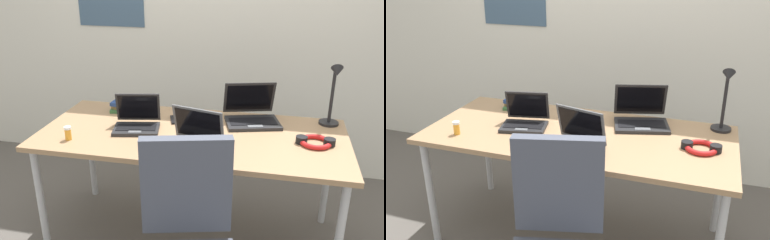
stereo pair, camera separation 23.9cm
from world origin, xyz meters
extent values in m
plane|color=#56514C|center=(0.00, 0.00, 0.00)|extent=(12.00, 12.00, 0.00)
cube|color=silver|center=(0.00, 1.10, 1.30)|extent=(6.00, 0.12, 2.60)
cube|color=#9E7A56|center=(0.00, 0.00, 0.72)|extent=(1.80, 0.80, 0.03)
cylinder|color=#B2B5BA|center=(-0.84, -0.34, 0.35)|extent=(0.04, 0.04, 0.71)
cylinder|color=#B2B5BA|center=(-0.84, 0.34, 0.35)|extent=(0.04, 0.04, 0.71)
cylinder|color=#B2B5BA|center=(0.84, 0.34, 0.35)|extent=(0.04, 0.04, 0.71)
cylinder|color=black|center=(0.80, 0.31, 0.75)|extent=(0.12, 0.12, 0.02)
cylinder|color=black|center=(0.80, 0.31, 0.93)|extent=(0.02, 0.02, 0.34)
cylinder|color=black|center=(0.80, 0.27, 1.10)|extent=(0.01, 0.08, 0.01)
cone|color=black|center=(0.80, 0.23, 1.10)|extent=(0.07, 0.09, 0.09)
cube|color=#232326|center=(-0.33, -0.04, 0.75)|extent=(0.30, 0.23, 0.02)
cube|color=black|center=(-0.33, -0.04, 0.76)|extent=(0.25, 0.15, 0.00)
cube|color=#595B60|center=(-0.32, -0.10, 0.76)|extent=(0.08, 0.05, 0.00)
cube|color=#232326|center=(-0.35, 0.06, 0.85)|extent=(0.27, 0.10, 0.18)
cube|color=black|center=(-0.35, 0.06, 0.85)|extent=(0.24, 0.08, 0.15)
cube|color=#232326|center=(0.34, 0.20, 0.75)|extent=(0.37, 0.30, 0.02)
cube|color=black|center=(0.34, 0.20, 0.76)|extent=(0.31, 0.20, 0.00)
cube|color=#595B60|center=(0.36, 0.13, 0.76)|extent=(0.10, 0.07, 0.00)
cube|color=#232326|center=(0.30, 0.34, 0.87)|extent=(0.33, 0.16, 0.22)
cube|color=black|center=(0.30, 0.34, 0.87)|extent=(0.30, 0.14, 0.18)
cube|color=#515459|center=(0.04, -0.27, 0.75)|extent=(0.34, 0.27, 0.02)
cube|color=black|center=(0.04, -0.27, 0.76)|extent=(0.28, 0.17, 0.00)
cube|color=#595B60|center=(0.02, -0.34, 0.76)|extent=(0.09, 0.06, 0.00)
cube|color=#515459|center=(0.07, -0.15, 0.86)|extent=(0.30, 0.13, 0.20)
cube|color=black|center=(0.07, -0.16, 0.86)|extent=(0.27, 0.11, 0.17)
ellipsoid|color=black|center=(0.10, 0.06, 0.76)|extent=(0.10, 0.11, 0.03)
cube|color=black|center=(-0.14, 0.17, 0.74)|extent=(0.10, 0.15, 0.01)
torus|color=red|center=(0.70, -0.01, 0.75)|extent=(0.18, 0.18, 0.03)
cylinder|color=black|center=(0.63, -0.01, 0.76)|extent=(0.06, 0.06, 0.04)
cylinder|color=black|center=(0.78, -0.01, 0.76)|extent=(0.06, 0.06, 0.04)
cylinder|color=gold|center=(-0.66, -0.25, 0.77)|extent=(0.04, 0.04, 0.06)
cylinder|color=white|center=(-0.66, -0.25, 0.81)|extent=(0.04, 0.04, 0.01)
cube|color=#336638|center=(-0.51, 0.26, 0.75)|extent=(0.22, 0.16, 0.02)
cube|color=brown|center=(-0.51, 0.26, 0.77)|extent=(0.18, 0.13, 0.02)
cube|color=navy|center=(-0.50, 0.26, 0.80)|extent=(0.21, 0.15, 0.02)
cube|color=#474C5B|center=(0.10, -0.57, 0.73)|extent=(0.42, 0.16, 0.48)
camera|label=1|loc=(0.47, -2.17, 1.72)|focal=38.41mm
camera|label=2|loc=(0.70, -2.11, 1.72)|focal=38.41mm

